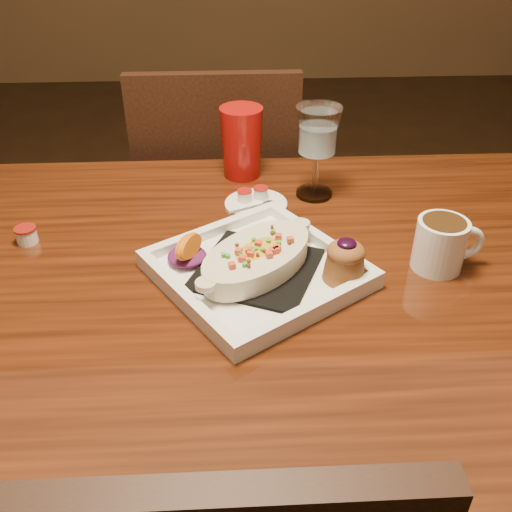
{
  "coord_description": "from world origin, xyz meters",
  "views": [
    {
      "loc": [
        0.03,
        -0.76,
        1.3
      ],
      "look_at": [
        0.07,
        0.02,
        0.77
      ],
      "focal_mm": 40.0,
      "sensor_mm": 36.0,
      "label": 1
    }
  ],
  "objects_px": {
    "plate": "(264,264)",
    "saucer": "(255,203)",
    "chair_far": "(219,212)",
    "goblet": "(318,136)",
    "coffee_mug": "(442,242)",
    "red_tumbler": "(242,143)",
    "table": "(215,320)"
  },
  "relations": [
    {
      "from": "table",
      "to": "plate",
      "type": "distance_m",
      "value": 0.15
    },
    {
      "from": "chair_far",
      "to": "plate",
      "type": "distance_m",
      "value": 0.7
    },
    {
      "from": "coffee_mug",
      "to": "goblet",
      "type": "bearing_deg",
      "value": 119.93
    },
    {
      "from": "coffee_mug",
      "to": "red_tumbler",
      "type": "height_order",
      "value": "red_tumbler"
    },
    {
      "from": "plate",
      "to": "saucer",
      "type": "height_order",
      "value": "plate"
    },
    {
      "from": "saucer",
      "to": "plate",
      "type": "bearing_deg",
      "value": -89.09
    },
    {
      "from": "table",
      "to": "saucer",
      "type": "relative_size",
      "value": 12.2
    },
    {
      "from": "plate",
      "to": "coffee_mug",
      "type": "relative_size",
      "value": 3.4
    },
    {
      "from": "plate",
      "to": "red_tumbler",
      "type": "bearing_deg",
      "value": 60.15
    },
    {
      "from": "chair_far",
      "to": "goblet",
      "type": "height_order",
      "value": "goblet"
    },
    {
      "from": "coffee_mug",
      "to": "goblet",
      "type": "height_order",
      "value": "goblet"
    },
    {
      "from": "goblet",
      "to": "saucer",
      "type": "distance_m",
      "value": 0.18
    },
    {
      "from": "goblet",
      "to": "red_tumbler",
      "type": "height_order",
      "value": "goblet"
    },
    {
      "from": "chair_far",
      "to": "plate",
      "type": "relative_size",
      "value": 2.33
    },
    {
      "from": "plate",
      "to": "table",
      "type": "bearing_deg",
      "value": 140.1
    },
    {
      "from": "chair_far",
      "to": "goblet",
      "type": "xyz_separation_m",
      "value": [
        0.2,
        -0.36,
        0.37
      ]
    },
    {
      "from": "chair_far",
      "to": "goblet",
      "type": "relative_size",
      "value": 5.04
    },
    {
      "from": "table",
      "to": "chair_far",
      "type": "height_order",
      "value": "chair_far"
    },
    {
      "from": "table",
      "to": "red_tumbler",
      "type": "height_order",
      "value": "red_tumbler"
    },
    {
      "from": "table",
      "to": "goblet",
      "type": "bearing_deg",
      "value": 52.87
    },
    {
      "from": "chair_far",
      "to": "coffee_mug",
      "type": "xyz_separation_m",
      "value": [
        0.37,
        -0.62,
        0.29
      ]
    },
    {
      "from": "plate",
      "to": "saucer",
      "type": "bearing_deg",
      "value": 57.35
    },
    {
      "from": "plate",
      "to": "coffee_mug",
      "type": "distance_m",
      "value": 0.29
    },
    {
      "from": "plate",
      "to": "chair_far",
      "type": "bearing_deg",
      "value": 63.86
    },
    {
      "from": "table",
      "to": "goblet",
      "type": "xyz_separation_m",
      "value": [
        0.2,
        0.27,
        0.22
      ]
    },
    {
      "from": "red_tumbler",
      "to": "goblet",
      "type": "bearing_deg",
      "value": -34.49
    },
    {
      "from": "saucer",
      "to": "red_tumbler",
      "type": "relative_size",
      "value": 0.82
    },
    {
      "from": "coffee_mug",
      "to": "red_tumbler",
      "type": "relative_size",
      "value": 0.78
    },
    {
      "from": "chair_far",
      "to": "red_tumbler",
      "type": "xyz_separation_m",
      "value": [
        0.06,
        -0.26,
        0.32
      ]
    },
    {
      "from": "chair_far",
      "to": "red_tumbler",
      "type": "relative_size",
      "value": 6.19
    },
    {
      "from": "plate",
      "to": "goblet",
      "type": "xyz_separation_m",
      "value": [
        0.12,
        0.28,
        0.1
      ]
    },
    {
      "from": "table",
      "to": "red_tumbler",
      "type": "relative_size",
      "value": 9.98
    }
  ]
}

